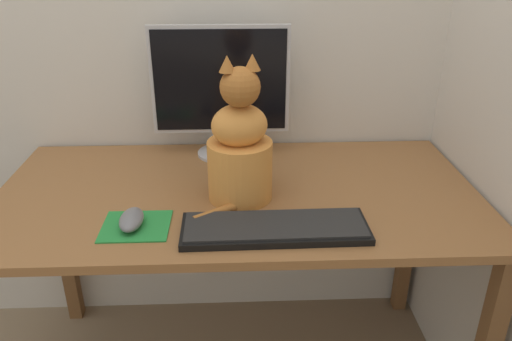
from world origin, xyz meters
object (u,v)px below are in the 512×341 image
Objects in this scene: monitor at (220,88)px; cat at (239,148)px; computer_mouse_left at (131,220)px; keyboard at (274,228)px.

cat is at bearing -79.63° from monitor.
computer_mouse_left is 0.28× the size of cat.
monitor is 0.56m from computer_mouse_left.
keyboard is 4.17× the size of computer_mouse_left.
cat is (0.06, -0.32, -0.08)m from monitor.
computer_mouse_left is at bearing -115.71° from monitor.
computer_mouse_left is at bearing 173.25° from keyboard.
monitor reaches higher than computer_mouse_left.
keyboard is (0.14, -0.51, -0.23)m from monitor.
monitor is 3.93× the size of computer_mouse_left.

